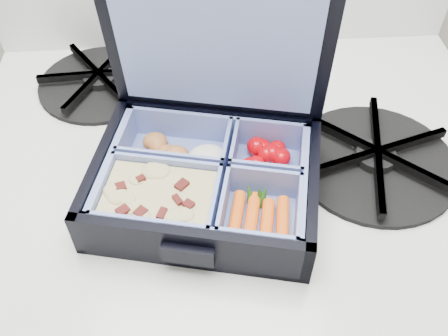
{
  "coord_description": "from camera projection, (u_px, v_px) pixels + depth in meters",
  "views": [
    {
      "loc": [
        0.12,
        1.26,
        1.44
      ],
      "look_at": [
        0.14,
        1.62,
        1.04
      ],
      "focal_mm": 40.0,
      "sensor_mm": 36.0,
      "label": 1
    }
  ],
  "objects": [
    {
      "name": "bento_box",
      "position": [
        206.0,
        181.0,
        0.54
      ],
      "size": [
        0.27,
        0.23,
        0.06
      ],
      "primitive_type": null,
      "rotation": [
        0.0,
        0.0,
        -0.22
      ],
      "color": "black",
      "rests_on": "stove"
    },
    {
      "name": "burner_grate",
      "position": [
        376.0,
        156.0,
        0.58
      ],
      "size": [
        0.24,
        0.24,
        0.03
      ],
      "primitive_type": "cylinder",
      "rotation": [
        0.0,
        0.0,
        0.3
      ],
      "color": "black",
      "rests_on": "stove"
    },
    {
      "name": "burner_grate_rear",
      "position": [
        100.0,
        79.0,
        0.69
      ],
      "size": [
        0.18,
        0.18,
        0.02
      ],
      "primitive_type": "cylinder",
      "rotation": [
        0.0,
        0.0,
        0.06
      ],
      "color": "black",
      "rests_on": "stove"
    },
    {
      "name": "fork",
      "position": [
        234.0,
        106.0,
        0.66
      ],
      "size": [
        0.09,
        0.2,
        0.01
      ],
      "primitive_type": null,
      "rotation": [
        0.0,
        0.0,
        -0.31
      ],
      "color": "#B9B9B9",
      "rests_on": "stove"
    }
  ]
}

